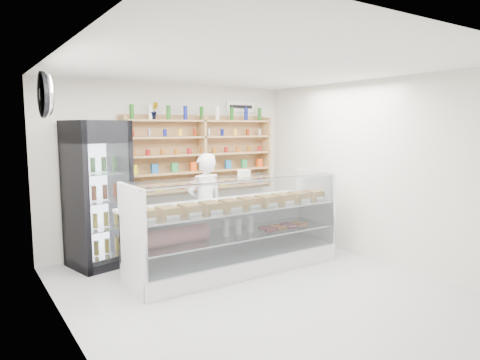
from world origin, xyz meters
TOP-DOWN VIEW (x-y plane):
  - room at (0.00, 0.00)m, footprint 5.00×5.00m
  - display_counter at (0.20, 0.80)m, footprint 3.15×0.94m
  - shop_worker at (0.13, 1.59)m, footprint 0.63×0.43m
  - drinks_cooler at (-1.39, 2.10)m, footprint 0.93×0.91m
  - wall_shelving at (0.50, 2.34)m, footprint 2.84×0.28m
  - potted_plant at (-0.38, 2.34)m, footprint 0.18×0.15m
  - security_mirror at (-2.17, 1.20)m, footprint 0.15×0.50m
  - wall_sign at (1.40, 2.47)m, footprint 0.62×0.03m

SIDE VIEW (x-z plane):
  - display_counter at x=0.20m, z-range -0.31..1.06m
  - shop_worker at x=0.13m, z-range 0.00..1.67m
  - drinks_cooler at x=-1.39m, z-range 0.00..2.18m
  - room at x=0.00m, z-range -1.10..3.90m
  - wall_shelving at x=0.50m, z-range 0.93..2.26m
  - potted_plant at x=-0.38m, z-range 2.20..2.48m
  - security_mirror at x=-2.17m, z-range 2.20..2.70m
  - wall_sign at x=1.40m, z-range 2.35..2.55m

